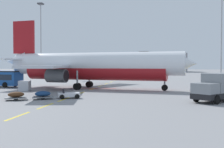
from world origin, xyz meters
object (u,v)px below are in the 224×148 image
Objects in this scene: uld_cargo_container at (25,86)px; apron_light_mast_far at (222,15)px; fuel_service_truck at (218,87)px; airliner_foreground at (91,66)px; apron_light_mast_near at (41,31)px; baggage_train at (43,95)px.

apron_light_mast_far is (38.45, 42.97, 17.41)m from uld_cargo_container.
uld_cargo_container is at bearing 163.54° from fuel_service_truck.
uld_cargo_container is at bearing -148.58° from airliner_foreground.
fuel_service_truck is at bearing -102.32° from apron_light_mast_far.
apron_light_mast_near is (-46.05, 57.56, 13.93)m from fuel_service_truck.
apron_light_mast_near is 0.84× the size of apron_light_mast_far.
apron_light_mast_far is (31.32, 52.56, 17.69)m from baggage_train.
airliner_foreground is at bearing -57.33° from apron_light_mast_near.
airliner_foreground is at bearing 31.42° from uld_cargo_container.
apron_light_mast_near is at bearing 122.67° from airliner_foreground.
uld_cargo_container is at bearing -131.82° from apron_light_mast_far.
apron_light_mast_far reaches higher than uld_cargo_container.
fuel_service_truck is 0.23× the size of apron_light_mast_far.
apron_light_mast_far reaches higher than fuel_service_truck.
airliner_foreground is 4.15× the size of baggage_train.
uld_cargo_container is at bearing -69.25° from apron_light_mast_near.
baggage_train is 0.28× the size of apron_light_mast_far.
uld_cargo_container is 60.23m from apron_light_mast_far.
baggage_train is at bearing -120.79° from apron_light_mast_far.
uld_cargo_container is at bearing 126.63° from baggage_train.
baggage_train is 66.23m from apron_light_mast_near.
fuel_service_truck is 0.28× the size of apron_light_mast_near.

